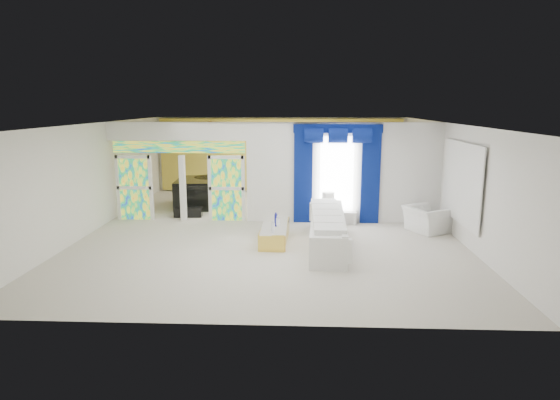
{
  "coord_description": "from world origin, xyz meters",
  "views": [
    {
      "loc": [
        0.82,
        -13.08,
        3.52
      ],
      "look_at": [
        0.3,
        -1.2,
        1.1
      ],
      "focal_mm": 30.3,
      "sensor_mm": 36.0,
      "label": 1
    }
  ],
  "objects_px": {
    "console_table": "(338,217)",
    "grand_piano": "(199,193)",
    "white_sofa": "(327,231)",
    "armchair": "(426,219)",
    "coffee_table": "(275,233)"
  },
  "relations": [
    {
      "from": "white_sofa",
      "to": "console_table",
      "type": "xyz_separation_m",
      "value": [
        0.44,
        2.25,
        -0.19
      ]
    },
    {
      "from": "white_sofa",
      "to": "coffee_table",
      "type": "xyz_separation_m",
      "value": [
        -1.35,
        0.3,
        -0.16
      ]
    },
    {
      "from": "console_table",
      "to": "grand_piano",
      "type": "height_order",
      "value": "grand_piano"
    },
    {
      "from": "white_sofa",
      "to": "console_table",
      "type": "height_order",
      "value": "white_sofa"
    },
    {
      "from": "coffee_table",
      "to": "console_table",
      "type": "xyz_separation_m",
      "value": [
        1.79,
        1.95,
        -0.03
      ]
    },
    {
      "from": "console_table",
      "to": "coffee_table",
      "type": "bearing_deg",
      "value": -132.51
    },
    {
      "from": "armchair",
      "to": "coffee_table",
      "type": "bearing_deg",
      "value": 77.5
    },
    {
      "from": "console_table",
      "to": "grand_piano",
      "type": "relative_size",
      "value": 0.58
    },
    {
      "from": "coffee_table",
      "to": "armchair",
      "type": "distance_m",
      "value": 4.35
    },
    {
      "from": "white_sofa",
      "to": "console_table",
      "type": "relative_size",
      "value": 3.55
    },
    {
      "from": "console_table",
      "to": "grand_piano",
      "type": "bearing_deg",
      "value": 154.41
    },
    {
      "from": "grand_piano",
      "to": "white_sofa",
      "type": "bearing_deg",
      "value": -50.59
    },
    {
      "from": "grand_piano",
      "to": "armchair",
      "type": "bearing_deg",
      "value": -27.35
    },
    {
      "from": "console_table",
      "to": "grand_piano",
      "type": "xyz_separation_m",
      "value": [
        -4.69,
        2.25,
        0.3
      ]
    },
    {
      "from": "console_table",
      "to": "armchair",
      "type": "bearing_deg",
      "value": -18.97
    }
  ]
}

